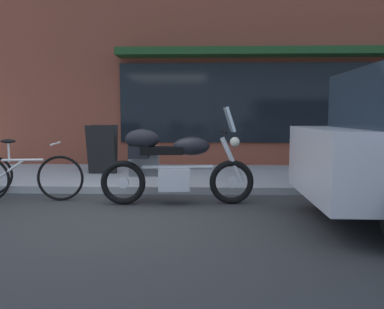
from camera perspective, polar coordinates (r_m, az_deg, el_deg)
ground_plane at (r=4.82m, az=-12.45°, el=-9.45°), size 80.00×80.00×0.00m
touring_motorcycle at (r=5.30m, az=-3.64°, el=-1.22°), size 2.20×0.62×1.40m
parked_bicycle at (r=6.01m, az=-24.62°, el=-3.12°), size 1.73×0.48×0.93m
sandwich_board_sign at (r=7.53m, az=-13.67°, el=0.79°), size 0.55×0.42×0.96m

